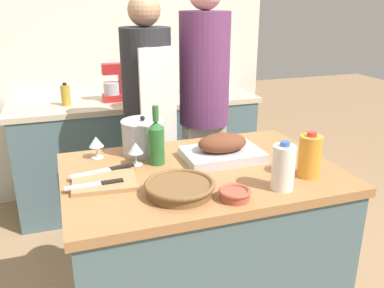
# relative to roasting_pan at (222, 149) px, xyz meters

# --- Properties ---
(kitchen_island) EXTENTS (1.23, 0.83, 0.89)m
(kitchen_island) POSITION_rel_roasting_pan_xyz_m (-0.14, -0.09, -0.49)
(kitchen_island) COLOR #4C666B
(kitchen_island) RESTS_ON ground_plane
(back_counter) EXTENTS (1.92, 0.60, 0.88)m
(back_counter) POSITION_rel_roasting_pan_xyz_m (-0.14, 1.43, -0.50)
(back_counter) COLOR #4C666B
(back_counter) RESTS_ON ground_plane
(back_wall) EXTENTS (2.42, 0.10, 2.55)m
(back_wall) POSITION_rel_roasting_pan_xyz_m (-0.14, 1.78, 0.33)
(back_wall) COLOR silver
(back_wall) RESTS_ON ground_plane
(roasting_pan) EXTENTS (0.37, 0.26, 0.13)m
(roasting_pan) POSITION_rel_roasting_pan_xyz_m (0.00, 0.00, 0.00)
(roasting_pan) COLOR #BCBCC1
(roasting_pan) RESTS_ON kitchen_island
(wicker_basket) EXTENTS (0.28, 0.28, 0.05)m
(wicker_basket) POSITION_rel_roasting_pan_xyz_m (-0.30, -0.29, -0.02)
(wicker_basket) COLOR brown
(wicker_basket) RESTS_ON kitchen_island
(cutting_board) EXTENTS (0.28, 0.22, 0.02)m
(cutting_board) POSITION_rel_roasting_pan_xyz_m (-0.58, -0.10, -0.04)
(cutting_board) COLOR #AD7F51
(cutting_board) RESTS_ON kitchen_island
(stock_pot) EXTENTS (0.22, 0.22, 0.19)m
(stock_pot) POSITION_rel_roasting_pan_xyz_m (-0.34, 0.21, 0.04)
(stock_pot) COLOR #B7B7BC
(stock_pot) RESTS_ON kitchen_island
(mixing_bowl) EXTENTS (0.13, 0.13, 0.04)m
(mixing_bowl) POSITION_rel_roasting_pan_xyz_m (-0.12, -0.40, -0.03)
(mixing_bowl) COLOR #A84C38
(mixing_bowl) RESTS_ON kitchen_island
(juice_jug) EXTENTS (0.10, 0.10, 0.20)m
(juice_jug) POSITION_rel_roasting_pan_xyz_m (0.28, -0.30, 0.04)
(juice_jug) COLOR orange
(juice_jug) RESTS_ON kitchen_island
(milk_jug) EXTENTS (0.09, 0.09, 0.20)m
(milk_jug) POSITION_rel_roasting_pan_xyz_m (0.10, -0.38, 0.05)
(milk_jug) COLOR white
(milk_jug) RESTS_ON kitchen_island
(wine_bottle_green) EXTENTS (0.07, 0.07, 0.28)m
(wine_bottle_green) POSITION_rel_roasting_pan_xyz_m (-0.31, 0.05, 0.06)
(wine_bottle_green) COLOR #28662D
(wine_bottle_green) RESTS_ON kitchen_island
(wine_glass_left) EXTENTS (0.07, 0.07, 0.11)m
(wine_glass_left) POSITION_rel_roasting_pan_xyz_m (-0.57, 0.21, 0.03)
(wine_glass_left) COLOR silver
(wine_glass_left) RESTS_ON kitchen_island
(wine_glass_right) EXTENTS (0.07, 0.07, 0.11)m
(wine_glass_right) POSITION_rel_roasting_pan_xyz_m (-0.41, 0.07, 0.03)
(wine_glass_right) COLOR silver
(wine_glass_right) RESTS_ON kitchen_island
(knife_chef) EXTENTS (0.29, 0.08, 0.01)m
(knife_chef) POSITION_rel_roasting_pan_xyz_m (-0.56, -0.00, -0.03)
(knife_chef) COLOR #B7B7BC
(knife_chef) RESTS_ON cutting_board
(knife_paring) EXTENTS (0.24, 0.04, 0.01)m
(knife_paring) POSITION_rel_roasting_pan_xyz_m (-0.61, -0.14, -0.03)
(knife_paring) COLOR #B7B7BC
(knife_paring) RESTS_ON cutting_board
(stand_mixer) EXTENTS (0.18, 0.14, 0.28)m
(stand_mixer) POSITION_rel_roasting_pan_xyz_m (-0.30, 1.42, 0.06)
(stand_mixer) COLOR #B22323
(stand_mixer) RESTS_ON back_counter
(condiment_bottle_tall) EXTENTS (0.05, 0.05, 0.20)m
(condiment_bottle_tall) POSITION_rel_roasting_pan_xyz_m (0.37, 1.44, 0.03)
(condiment_bottle_tall) COLOR maroon
(condiment_bottle_tall) RESTS_ON back_counter
(condiment_bottle_short) EXTENTS (0.07, 0.07, 0.17)m
(condiment_bottle_short) POSITION_rel_roasting_pan_xyz_m (-0.66, 1.38, 0.02)
(condiment_bottle_short) COLOR #B28E2D
(condiment_bottle_short) RESTS_ON back_counter
(condiment_bottle_extra) EXTENTS (0.05, 0.05, 0.13)m
(condiment_bottle_extra) POSITION_rel_roasting_pan_xyz_m (-0.06, 1.58, -0.00)
(condiment_bottle_extra) COLOR #B28E2D
(condiment_bottle_extra) RESTS_ON back_counter
(person_cook_aproned) EXTENTS (0.31, 0.33, 1.66)m
(person_cook_aproned) POSITION_rel_roasting_pan_xyz_m (-0.19, 0.75, -0.01)
(person_cook_aproned) COLOR beige
(person_cook_aproned) RESTS_ON ground_plane
(person_cook_guest) EXTENTS (0.32, 0.32, 1.76)m
(person_cook_guest) POSITION_rel_roasting_pan_xyz_m (0.18, 0.75, 0.04)
(person_cook_guest) COLOR beige
(person_cook_guest) RESTS_ON ground_plane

